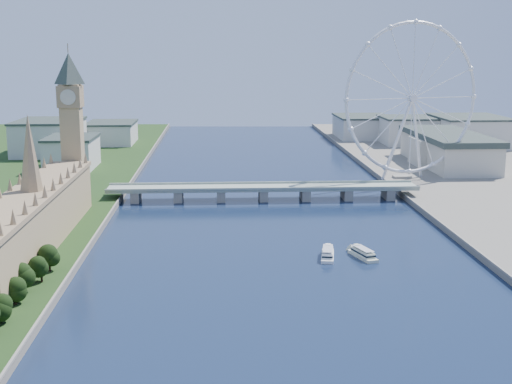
{
  "coord_description": "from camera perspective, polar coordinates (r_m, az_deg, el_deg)",
  "views": [
    {
      "loc": [
        -31.44,
        -196.41,
        104.3
      ],
      "look_at": [
        -9.87,
        210.0,
        23.48
      ],
      "focal_mm": 50.0,
      "sensor_mm": 36.0,
      "label": 1
    }
  ],
  "objects": [
    {
      "name": "westminster_bridge",
      "position": [
        506.91,
        0.57,
        0.12
      ],
      "size": [
        220.0,
        22.0,
        9.5
      ],
      "color": "gray",
      "rests_on": "ground"
    },
    {
      "name": "parliament_range",
      "position": [
        388.52,
        -17.36,
        -2.05
      ],
      "size": [
        24.0,
        200.0,
        70.0
      ],
      "color": "tan",
      "rests_on": "ground"
    },
    {
      "name": "city_skyline",
      "position": [
        764.79,
        2.29,
        4.67
      ],
      "size": [
        505.0,
        280.0,
        32.0
      ],
      "color": "beige",
      "rests_on": "ground"
    },
    {
      "name": "london_eye",
      "position": [
        573.08,
        12.39,
        7.29
      ],
      "size": [
        113.6,
        39.12,
        124.3
      ],
      "color": "silver",
      "rests_on": "ground"
    },
    {
      "name": "tour_boat_near",
      "position": [
        368.41,
        5.75,
        -5.27
      ],
      "size": [
        10.78,
        26.58,
        5.67
      ],
      "primitive_type": null,
      "rotation": [
        0.0,
        0.0,
        -0.17
      ],
      "color": "white",
      "rests_on": "ground"
    },
    {
      "name": "big_ben",
      "position": [
        485.61,
        -14.59,
        6.42
      ],
      "size": [
        20.02,
        20.02,
        110.0
      ],
      "color": "tan",
      "rests_on": "ground"
    },
    {
      "name": "tour_boat_far",
      "position": [
        370.99,
        8.54,
        -5.22
      ],
      "size": [
        13.58,
        26.14,
        5.56
      ],
      "primitive_type": null,
      "rotation": [
        0.0,
        0.0,
        0.3
      ],
      "color": "beige",
      "rests_on": "ground"
    },
    {
      "name": "county_hall",
      "position": [
        667.75,
        15.02,
        1.86
      ],
      "size": [
        54.0,
        144.0,
        35.0
      ],
      "primitive_type": null,
      "color": "beige",
      "rests_on": "ground"
    }
  ]
}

